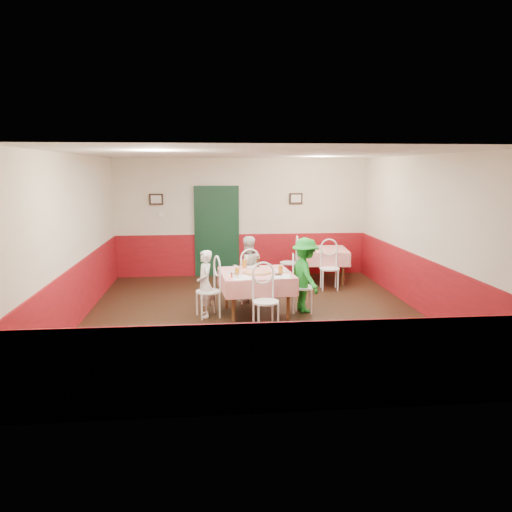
{
  "coord_description": "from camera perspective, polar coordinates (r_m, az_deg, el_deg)",
  "views": [
    {
      "loc": [
        -0.8,
        -8.38,
        2.56
      ],
      "look_at": [
        0.02,
        0.16,
        1.05
      ],
      "focal_mm": 35.0,
      "sensor_mm": 36.0,
      "label": 1
    }
  ],
  "objects": [
    {
      "name": "diner_left",
      "position": [
        8.69,
        -5.85,
        -3.19
      ],
      "size": [
        0.34,
        0.47,
        1.18
      ],
      "primitive_type": "imported",
      "rotation": [
        0.0,
        0.0,
        -1.42
      ],
      "color": "gray",
      "rests_on": "ground"
    },
    {
      "name": "wainscot_back",
      "position": [
        12.07,
        -1.62,
        0.16
      ],
      "size": [
        6.0,
        0.03,
        1.0
      ],
      "primitive_type": "cube",
      "color": "maroon",
      "rests_on": "ground"
    },
    {
      "name": "shaker_a",
      "position": [
        8.28,
        -2.44,
        -2.27
      ],
      "size": [
        0.04,
        0.04,
        0.09
      ],
      "primitive_type": "cylinder",
      "rotation": [
        0.0,
        0.0,
        0.09
      ],
      "color": "silver",
      "rests_on": "main_table"
    },
    {
      "name": "right_wall",
      "position": [
        9.28,
        18.75,
        2.27
      ],
      "size": [
        0.1,
        7.0,
        2.8
      ],
      "primitive_type": "cube",
      "color": "beige",
      "rests_on": "ground"
    },
    {
      "name": "plate_left",
      "position": [
        8.72,
        -2.53,
        -1.9
      ],
      "size": [
        0.27,
        0.27,
        0.01
      ],
      "primitive_type": "cylinder",
      "rotation": [
        0.0,
        0.0,
        0.09
      ],
      "color": "white",
      "rests_on": "main_table"
    },
    {
      "name": "thermostat",
      "position": [
        11.93,
        -10.8,
        4.71
      ],
      "size": [
        0.1,
        0.03,
        0.1
      ],
      "primitive_type": "cube",
      "color": "white",
      "rests_on": "back_wall"
    },
    {
      "name": "plate_right",
      "position": [
        8.84,
        2.69,
        -1.73
      ],
      "size": [
        0.27,
        0.27,
        0.01
      ],
      "primitive_type": "cylinder",
      "rotation": [
        0.0,
        0.0,
        0.09
      ],
      "color": "white",
      "rests_on": "main_table"
    },
    {
      "name": "wainscot_left",
      "position": [
        8.91,
        -19.59,
        -3.99
      ],
      "size": [
        0.03,
        7.0,
        1.0
      ],
      "primitive_type": "cube",
      "color": "maroon",
      "rests_on": "ground"
    },
    {
      "name": "picture_left",
      "position": [
        11.92,
        -11.34,
        6.38
      ],
      "size": [
        0.32,
        0.03,
        0.26
      ],
      "primitive_type": "cube",
      "color": "black",
      "rests_on": "back_wall"
    },
    {
      "name": "back_wall",
      "position": [
        11.97,
        -1.64,
        4.42
      ],
      "size": [
        6.0,
        0.1,
        2.8
      ],
      "primitive_type": "cube",
      "color": "beige",
      "rests_on": "ground"
    },
    {
      "name": "pizza",
      "position": [
        8.69,
        0.13,
        -1.86
      ],
      "size": [
        0.52,
        0.52,
        0.03
      ],
      "primitive_type": "cylinder",
      "rotation": [
        0.0,
        0.0,
        0.09
      ],
      "color": "#B74723",
      "rests_on": "main_table"
    },
    {
      "name": "chair_near",
      "position": [
        8.03,
        1.12,
        -5.26
      ],
      "size": [
        0.48,
        0.48,
        0.9
      ],
      "primitive_type": null,
      "rotation": [
        0.0,
        0.0,
        0.16
      ],
      "color": "white",
      "rests_on": "ground"
    },
    {
      "name": "chair_second_b",
      "position": [
        10.74,
        8.41,
        -1.45
      ],
      "size": [
        0.46,
        0.46,
        0.9
      ],
      "primitive_type": null,
      "rotation": [
        0.0,
        0.0,
        -0.1
      ],
      "color": "white",
      "rests_on": "ground"
    },
    {
      "name": "glass_a",
      "position": [
        8.44,
        -2.16,
        -1.86
      ],
      "size": [
        0.08,
        0.08,
        0.14
      ],
      "primitive_type": "cylinder",
      "rotation": [
        0.0,
        0.0,
        0.09
      ],
      "color": "#BF7219",
      "rests_on": "main_table"
    },
    {
      "name": "shaker_b",
      "position": [
        8.26,
        -2.08,
        -2.3
      ],
      "size": [
        0.04,
        0.04,
        0.09
      ],
      "primitive_type": "cylinder",
      "rotation": [
        0.0,
        0.0,
        0.09
      ],
      "color": "silver",
      "rests_on": "main_table"
    },
    {
      "name": "diner_right",
      "position": [
        8.99,
        5.65,
        -2.18
      ],
      "size": [
        0.67,
        0.96,
        1.35
      ],
      "primitive_type": "imported",
      "rotation": [
        0.0,
        0.0,
        1.78
      ],
      "color": "gray",
      "rests_on": "ground"
    },
    {
      "name": "beer_bottle",
      "position": [
        9.16,
        0.23,
        -0.72
      ],
      "size": [
        0.06,
        0.06,
        0.2
      ],
      "primitive_type": "cylinder",
      "rotation": [
        0.0,
        0.0,
        0.09
      ],
      "color": "#381C0A",
      "rests_on": "main_table"
    },
    {
      "name": "floor",
      "position": [
        8.8,
        -0.04,
        -6.93
      ],
      "size": [
        7.0,
        7.0,
        0.0
      ],
      "primitive_type": "plane",
      "color": "black",
      "rests_on": "ground"
    },
    {
      "name": "wainscot_right",
      "position": [
        9.43,
        18.36,
        -3.16
      ],
      "size": [
        0.03,
        7.0,
        1.0
      ],
      "primitive_type": "cube",
      "color": "maroon",
      "rests_on": "ground"
    },
    {
      "name": "main_table",
      "position": [
        8.86,
        0.0,
        -4.31
      ],
      "size": [
        1.32,
        1.32,
        0.77
      ],
      "primitive_type": "cube",
      "rotation": [
        0.0,
        0.0,
        0.09
      ],
      "color": "red",
      "rests_on": "ground"
    },
    {
      "name": "ceiling",
      "position": [
        8.42,
        -0.05,
        11.61
      ],
      "size": [
        7.0,
        7.0,
        0.0
      ],
      "primitive_type": "plane",
      "color": "white",
      "rests_on": "back_wall"
    },
    {
      "name": "front_wall",
      "position": [
        5.08,
        3.72,
        -3.25
      ],
      "size": [
        6.0,
        0.1,
        2.8
      ],
      "primitive_type": "cube",
      "color": "beige",
      "rests_on": "ground"
    },
    {
      "name": "wainscot_front",
      "position": [
        5.37,
        3.58,
        -12.59
      ],
      "size": [
        6.0,
        0.03,
        1.0
      ],
      "primitive_type": "cube",
      "color": "maroon",
      "rests_on": "ground"
    },
    {
      "name": "glass_c",
      "position": [
        9.13,
        -1.34,
        -0.91
      ],
      "size": [
        0.09,
        0.09,
        0.15
      ],
      "primitive_type": "cylinder",
      "rotation": [
        0.0,
        0.0,
        0.09
      ],
      "color": "#BF7219",
      "rests_on": "main_table"
    },
    {
      "name": "menu_right",
      "position": [
        8.45,
        2.91,
        -2.32
      ],
      "size": [
        0.35,
        0.43,
        0.0
      ],
      "primitive_type": "cube",
      "rotation": [
        0.0,
        0.0,
        -0.12
      ],
      "color": "white",
      "rests_on": "main_table"
    },
    {
      "name": "glass_b",
      "position": [
        8.65,
        2.82,
        -1.57
      ],
      "size": [
        0.08,
        0.08,
        0.14
      ],
      "primitive_type": "cylinder",
      "rotation": [
        0.0,
        0.0,
        0.09
      ],
      "color": "#BF7219",
      "rests_on": "main_table"
    },
    {
      "name": "wallet",
      "position": [
        8.53,
        2.56,
        -2.14
      ],
      "size": [
        0.12,
        0.1,
        0.02
      ],
      "primitive_type": "cube",
      "rotation": [
        0.0,
        0.0,
        0.09
      ],
      "color": "black",
      "rests_on": "main_table"
    },
    {
      "name": "chair_far",
      "position": [
        9.65,
        -0.93,
        -2.65
      ],
      "size": [
        0.48,
        0.48,
        0.9
      ],
      "primitive_type": null,
      "rotation": [
        0.0,
        0.0,
        3.29
      ],
      "color": "white",
      "rests_on": "ground"
    },
    {
      "name": "picture_right",
      "position": [
        12.04,
        4.59,
        6.57
      ],
      "size": [
        0.32,
        0.03,
        0.26
      ],
      "primitive_type": "cube",
      "color": "black",
      "rests_on": "back_wall"
    },
    {
      "name": "door",
      "position": [
        11.93,
        -4.5,
        2.68
      ],
      "size": [
        0.96,
        0.06,
        2.1
      ],
      "primitive_type": "cube",
      "color": "black",
      "rests_on": "ground"
    },
    {
      "name": "second_table",
      "position": [
        11.47,
        7.51,
        -1.08
      ],
      "size": [
        1.23,
        1.23,
        0.77
      ],
      "primitive_type": "cube",
      "rotation": [
        0.0,
        0.0,
        -0.1
      ],
      "color": "red",
      "rests_on": "ground"
    },
    {
      "name": "shaker_c",
      "position": [
        8.34,
        -2.8,
        -2.18
      ],
      "size": [
        0.04,
        0.04,
        0.09
      ],
      "primitive_type": "cylinder",
      "rotation": [
        0.0,
        0.0,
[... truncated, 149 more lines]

